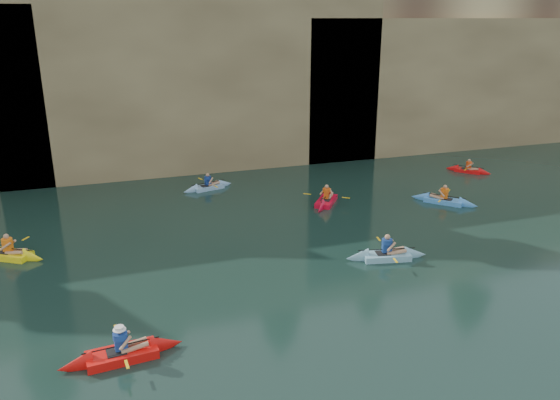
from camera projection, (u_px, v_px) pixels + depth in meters
name	position (u px, v px, depth m)	size (l,w,h in m)	color
ground	(295.00, 379.00, 14.99)	(160.00, 160.00, 0.00)	black
cliff	(153.00, 68.00, 40.01)	(70.00, 16.00, 12.00)	#CCB77C
cliff_slab_center	(199.00, 81.00, 34.08)	(24.00, 2.40, 11.40)	#9B8D5E
cliff_slab_east	(466.00, 82.00, 40.49)	(26.00, 2.40, 9.84)	#9B8D5E
sea_cave_center	(106.00, 155.00, 32.94)	(3.50, 1.00, 3.20)	black
sea_cave_east	(320.00, 130.00, 37.05)	(5.00, 1.00, 4.50)	black
main_kayaker	(122.00, 354.00, 15.84)	(3.62, 2.41, 1.33)	red
kayaker_ltblue_near	(386.00, 255.00, 22.44)	(3.50, 2.59, 1.35)	#7BB6CF
kayaker_red_far	(326.00, 201.00, 29.19)	(2.74, 3.29, 1.30)	red
kayaker_yellow	(9.00, 254.00, 22.54)	(3.14, 2.41, 1.32)	#FFF015
kayaker_ltblue_mid	(208.00, 187.00, 31.63)	(3.21, 2.28, 1.19)	#85B5DF
kayaker_blue_east	(444.00, 200.00, 29.25)	(2.93, 3.15, 1.26)	#4698EF
kayaker_extra_east	(468.00, 170.00, 35.13)	(2.34, 2.59, 1.08)	red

